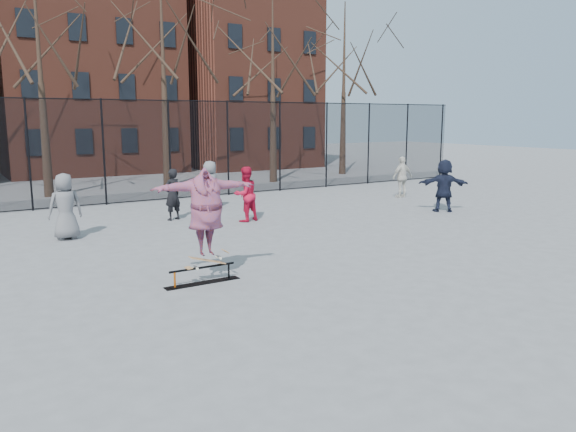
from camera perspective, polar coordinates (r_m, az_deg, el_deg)
ground at (r=11.53m, az=6.07°, el=-6.65°), size 100.00×100.00×0.00m
skate_rail at (r=11.45m, az=-8.68°, el=-6.11°), size 1.58×0.24×0.35m
skateboard at (r=11.43m, az=-8.20°, el=-4.78°), size 0.82×0.20×0.10m
skater at (r=11.23m, az=-8.31°, el=-0.22°), size 2.19×0.77×1.75m
bystander_grey at (r=16.37m, az=-21.69°, el=0.91°), size 0.90×0.59×1.82m
bystander_black at (r=18.51m, az=-11.65°, el=2.15°), size 0.71×0.58×1.67m
bystander_red at (r=17.94m, az=-4.35°, el=2.22°), size 0.98×0.83×1.75m
bystander_white at (r=23.83m, az=11.53°, el=3.90°), size 1.01×0.44×1.70m
bystander_navy at (r=20.53m, az=15.56°, el=3.01°), size 1.70×1.48×1.86m
bystander_extra at (r=20.48m, az=-7.91°, el=3.12°), size 1.02×0.89×1.76m
fence at (r=22.73m, az=-14.82°, el=6.53°), size 34.03×0.07×4.00m
tree_row at (r=26.93m, az=-18.69°, el=18.15°), size 33.66×7.46×10.67m
rowhouses at (r=35.56m, az=-20.57°, el=13.83°), size 29.00×7.00×13.00m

